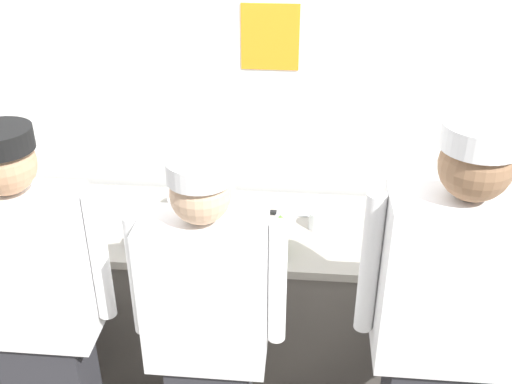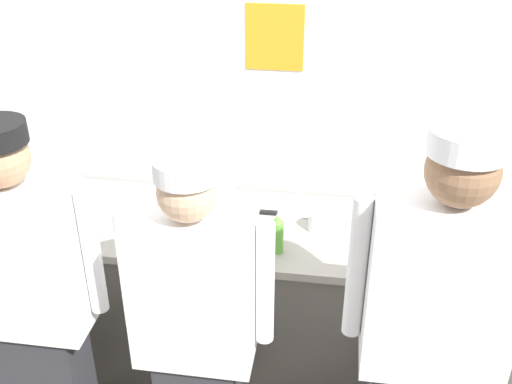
% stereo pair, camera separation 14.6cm
% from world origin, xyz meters
% --- Properties ---
extents(wall_back, '(4.39, 0.11, 2.60)m').
position_xyz_m(wall_back, '(0.00, 0.86, 1.30)').
color(wall_back, white).
rests_on(wall_back, ground).
extents(prep_counter, '(2.80, 0.71, 0.89)m').
position_xyz_m(prep_counter, '(0.00, 0.38, 0.45)').
color(prep_counter, '#56514C').
rests_on(prep_counter, ground).
extents(chef_near_left, '(0.61, 0.24, 1.68)m').
position_xyz_m(chef_near_left, '(-0.77, -0.35, 0.90)').
color(chef_near_left, '#2D2D33').
rests_on(chef_near_left, ground).
extents(chef_center, '(0.59, 0.24, 1.61)m').
position_xyz_m(chef_center, '(-0.09, -0.39, 0.86)').
color(chef_center, '#2D2D33').
rests_on(chef_center, ground).
extents(chef_far_right, '(0.63, 0.24, 1.77)m').
position_xyz_m(chef_far_right, '(0.77, -0.39, 0.95)').
color(chef_far_right, '#2D2D33').
rests_on(chef_far_right, ground).
extents(plate_stack_front, '(0.24, 0.24, 0.08)m').
position_xyz_m(plate_stack_front, '(0.78, 0.40, 0.93)').
color(plate_stack_front, white).
rests_on(plate_stack_front, prep_counter).
extents(mixing_bowl_steel, '(0.34, 0.34, 0.13)m').
position_xyz_m(mixing_bowl_steel, '(-0.25, 0.44, 0.95)').
color(mixing_bowl_steel, '#B7BABF').
rests_on(mixing_bowl_steel, prep_counter).
extents(sheet_tray, '(0.52, 0.43, 0.02)m').
position_xyz_m(sheet_tray, '(-0.86, 0.36, 0.90)').
color(sheet_tray, '#B7BABF').
rests_on(sheet_tray, prep_counter).
extents(squeeze_bottle_primary, '(0.06, 0.06, 0.19)m').
position_xyz_m(squeeze_bottle_primary, '(0.15, 0.18, 0.98)').
color(squeeze_bottle_primary, '#56A333').
rests_on(squeeze_bottle_primary, prep_counter).
extents(ramekin_orange_sauce, '(0.08, 0.08, 0.04)m').
position_xyz_m(ramekin_orange_sauce, '(1.04, 0.54, 0.91)').
color(ramekin_orange_sauce, white).
rests_on(ramekin_orange_sauce, prep_counter).
extents(ramekin_green_sauce, '(0.10, 0.10, 0.04)m').
position_xyz_m(ramekin_green_sauce, '(-0.53, 0.17, 0.91)').
color(ramekin_green_sauce, white).
rests_on(ramekin_green_sauce, prep_counter).
extents(deli_cup, '(0.09, 0.09, 0.09)m').
position_xyz_m(deli_cup, '(0.32, 0.39, 0.93)').
color(deli_cup, white).
rests_on(deli_cup, prep_counter).
extents(chefs_knife, '(0.28, 0.03, 0.02)m').
position_xyz_m(chefs_knife, '(0.14, 0.50, 0.89)').
color(chefs_knife, '#B7BABF').
rests_on(chefs_knife, prep_counter).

